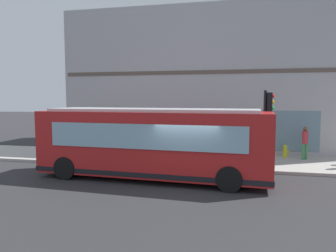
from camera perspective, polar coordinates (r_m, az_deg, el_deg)
name	(u,v)px	position (r m, az deg, el deg)	size (l,w,h in m)	color
ground	(188,185)	(13.00, 3.75, -10.63)	(120.00, 120.00, 0.00)	#2D2D30
sidewalk_curb	(201,160)	(17.57, 6.06, -6.26)	(4.30, 40.00, 0.15)	#B2ADA3
building_corner	(211,83)	(23.81, 7.89, 7.70)	(8.92, 18.82, 9.28)	#A8A8AD
city_bus_nearside	(152,143)	(13.68, -2.92, -3.18)	(3.09, 10.16, 3.07)	red
traffic_light_near_corner	(268,114)	(15.50, 17.67, 2.03)	(0.32, 0.49, 3.74)	black
fire_hydrant	(285,151)	(19.11, 20.52, -4.30)	(0.35, 0.35, 0.74)	gold
pedestrian_near_building_entrance	(305,140)	(18.81, 23.66, -2.42)	(0.32, 0.32, 1.82)	#3F8C4C
pedestrian_near_hydrant	(245,147)	(16.11, 13.78, -3.66)	(0.32, 0.32, 1.68)	#99994C
newspaper_vending_box	(94,148)	(18.93, -13.23, -3.92)	(0.44, 0.42, 0.90)	#197233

